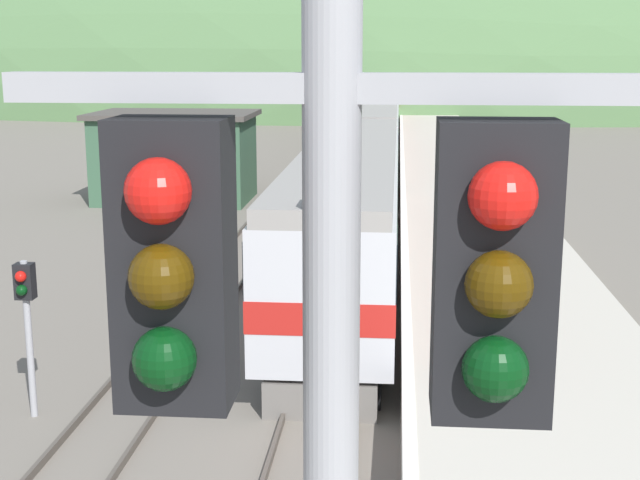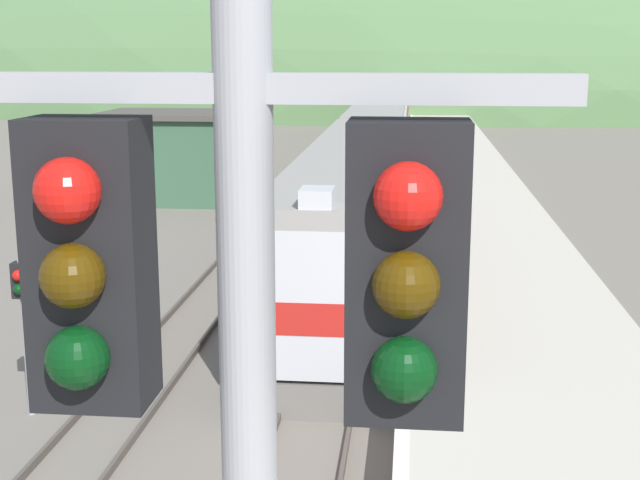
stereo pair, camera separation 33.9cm
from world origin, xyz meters
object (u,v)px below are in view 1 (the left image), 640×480
Objects in this scene: carriage_second at (372,137)px; carriage_fourth at (385,94)px; express_train_lead_car at (349,210)px; carriage_third at (380,109)px; signal_post_siding at (26,305)px.

carriage_second and carriage_fourth have the same top height.
express_train_lead_car reaches higher than carriage_third.
carriage_fourth is (0.00, 45.98, 0.00)m from carriage_second.
carriage_second and carriage_third have the same top height.
carriage_second is 1.00× the size of carriage_fourth.
carriage_second is 45.98m from carriage_fourth.
express_train_lead_car reaches higher than carriage_fourth.
express_train_lead_car is at bearing -90.00° from carriage_second.
carriage_fourth is (0.00, 69.10, -0.01)m from express_train_lead_car.
express_train_lead_car is at bearing -90.00° from carriage_fourth.
express_train_lead_car is 0.99× the size of carriage_third.
express_train_lead_car is at bearing -90.00° from carriage_third.
signal_post_siding is at bearing -95.77° from carriage_third.
carriage_third is at bearing 90.00° from carriage_second.
carriage_third is (0.00, 46.11, -0.01)m from express_train_lead_car.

